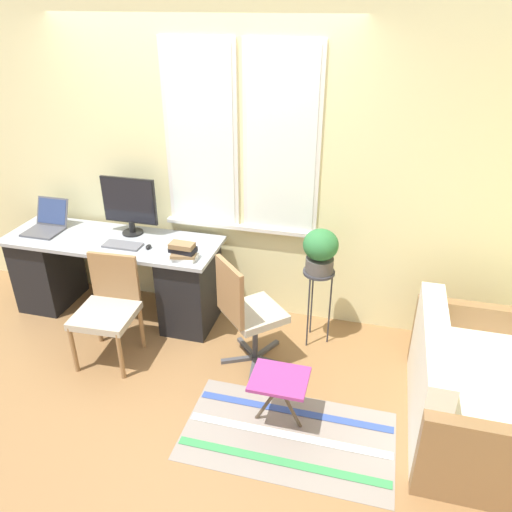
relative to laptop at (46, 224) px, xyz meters
name	(u,v)px	position (x,y,z in m)	size (l,w,h in m)	color
ground_plane	(183,343)	(1.39, -0.34, -0.79)	(14.00, 14.00, 0.00)	olive
wall_back_with_window	(205,163)	(1.40, 0.37, 0.56)	(9.00, 0.12, 2.70)	beige
desk	(116,274)	(0.65, -0.03, -0.40)	(1.89, 0.63, 0.74)	#9EA3A8
laptop	(46,224)	(0.00, 0.00, 0.00)	(0.31, 0.36, 0.25)	#4C4C51
monitor	(129,204)	(0.77, 0.13, 0.22)	(0.49, 0.18, 0.51)	black
keyboard	(123,245)	(0.81, -0.13, -0.05)	(0.32, 0.14, 0.02)	slate
mouse	(148,247)	(1.04, -0.11, -0.04)	(0.04, 0.07, 0.03)	black
book_stack	(183,252)	(1.39, -0.21, 0.01)	(0.23, 0.17, 0.14)	white
desk_chair_wooden	(108,307)	(0.90, -0.61, -0.34)	(0.47, 0.47, 0.84)	olive
office_chair_swivel	(247,311)	(1.98, -0.43, -0.31)	(0.58, 0.58, 0.92)	#47474C
couch_loveseat	(468,394)	(3.57, -0.69, -0.53)	(0.78, 1.32, 0.76)	white
plant_stand	(318,280)	(2.46, -0.01, -0.21)	(0.25, 0.25, 0.67)	#333338
potted_plant	(320,249)	(2.46, -0.01, 0.07)	(0.28, 0.28, 0.36)	#514C47
floor_rug_striped	(288,435)	(2.45, -1.10, -0.79)	(1.39, 0.77, 0.01)	gray
folding_stool	(279,382)	(2.36, -1.00, -0.44)	(0.37, 0.32, 0.40)	#93337A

